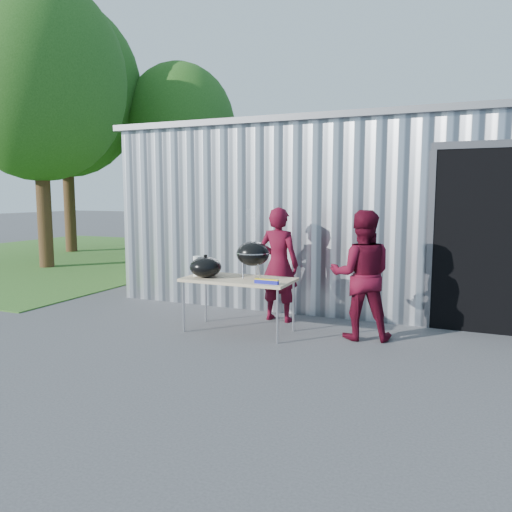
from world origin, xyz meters
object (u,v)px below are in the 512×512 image
at_px(kettle_grill, 253,248).
at_px(person_bystander, 361,275).
at_px(folding_table, 239,281).
at_px(person_cook, 279,264).

bearing_deg(kettle_grill, person_bystander, 10.82).
bearing_deg(kettle_grill, folding_table, -158.03).
xyz_separation_m(folding_table, person_bystander, (1.61, 0.35, 0.14)).
xyz_separation_m(folding_table, person_cook, (0.29, 0.80, 0.14)).
bearing_deg(folding_table, kettle_grill, 21.97).
relative_size(folding_table, person_cook, 0.88).
distance_m(person_cook, person_bystander, 1.40).
bearing_deg(person_cook, kettle_grill, 87.17).
bearing_deg(person_cook, person_bystander, 166.30).
xyz_separation_m(kettle_grill, person_cook, (0.10, 0.73, -0.31)).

